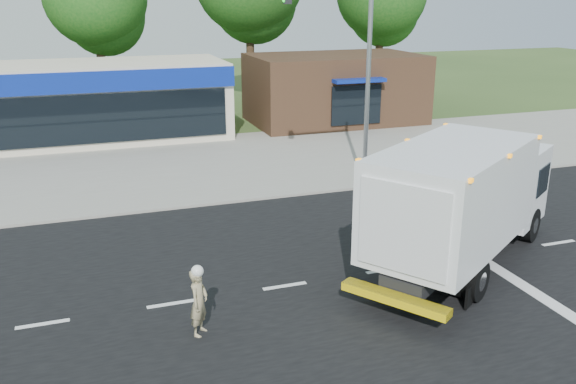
# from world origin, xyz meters

# --- Properties ---
(ground) EXTENTS (120.00, 120.00, 0.00)m
(ground) POSITION_xyz_m (0.00, 0.00, 0.00)
(ground) COLOR #385123
(ground) RESTS_ON ground
(road_asphalt) EXTENTS (60.00, 14.00, 0.02)m
(road_asphalt) POSITION_xyz_m (0.00, 0.00, 0.00)
(road_asphalt) COLOR black
(road_asphalt) RESTS_ON ground
(sidewalk) EXTENTS (60.00, 2.40, 0.12)m
(sidewalk) POSITION_xyz_m (0.00, 8.20, 0.06)
(sidewalk) COLOR gray
(sidewalk) RESTS_ON ground
(parking_apron) EXTENTS (60.00, 9.00, 0.02)m
(parking_apron) POSITION_xyz_m (0.00, 14.00, 0.01)
(parking_apron) COLOR gray
(parking_apron) RESTS_ON ground
(lane_markings) EXTENTS (55.20, 7.00, 0.01)m
(lane_markings) POSITION_xyz_m (1.35, -1.35, 0.02)
(lane_markings) COLOR silver
(lane_markings) RESTS_ON road_asphalt
(ems_box_truck) EXTENTS (8.31, 6.77, 3.68)m
(ems_box_truck) POSITION_xyz_m (2.09, -0.38, 2.12)
(ems_box_truck) COLOR black
(ems_box_truck) RESTS_ON ground
(emergency_worker) EXTENTS (0.65, 0.69, 1.70)m
(emergency_worker) POSITION_xyz_m (-5.58, -1.60, 0.84)
(emergency_worker) COLOR tan
(emergency_worker) RESTS_ON ground
(retail_strip_mall) EXTENTS (18.00, 6.20, 4.00)m
(retail_strip_mall) POSITION_xyz_m (-9.00, 19.93, 2.01)
(retail_strip_mall) COLOR beige
(retail_strip_mall) RESTS_ON ground
(brown_storefront) EXTENTS (10.00, 6.70, 4.00)m
(brown_storefront) POSITION_xyz_m (7.00, 19.98, 2.00)
(brown_storefront) COLOR #382316
(brown_storefront) RESTS_ON ground
(traffic_signal_pole) EXTENTS (3.51, 0.25, 8.00)m
(traffic_signal_pole) POSITION_xyz_m (2.35, 7.60, 4.92)
(traffic_signal_pole) COLOR gray
(traffic_signal_pole) RESTS_ON ground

